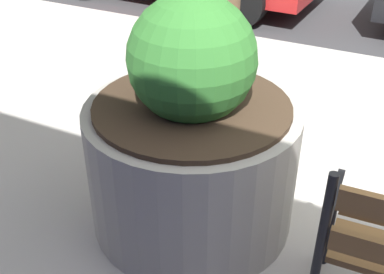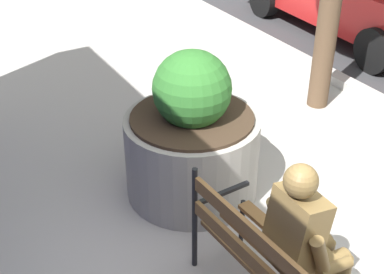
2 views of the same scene
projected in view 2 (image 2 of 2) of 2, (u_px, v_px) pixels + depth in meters
name	position (u px, v px, depth m)	size (l,w,h in m)	color
bronze_statue_seated	(311.00, 247.00, 3.61)	(0.64, 0.76, 1.37)	brown
concrete_planter	(192.00, 141.00, 4.96)	(1.25, 1.25, 1.44)	gray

